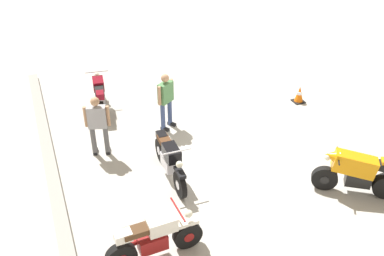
{
  "coord_description": "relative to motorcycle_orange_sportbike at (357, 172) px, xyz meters",
  "views": [
    {
      "loc": [
        -8.0,
        4.49,
        6.66
      ],
      "look_at": [
        0.76,
        1.03,
        0.75
      ],
      "focal_mm": 40.63,
      "sensor_mm": 36.0,
      "label": 1
    }
  ],
  "objects": [
    {
      "name": "ground_plane",
      "position": [
        2.12,
        1.85,
        -0.59
      ],
      "size": [
        40.0,
        40.0,
        0.0
      ],
      "primitive_type": "plane",
      "color": "#ADAAA3"
    },
    {
      "name": "curb_edge",
      "position": [
        2.12,
        6.45,
        -0.52
      ],
      "size": [
        14.0,
        0.3,
        0.15
      ],
      "primitive_type": "cube",
      "color": "gray",
      "rests_on": "ground"
    },
    {
      "name": "motorcycle_black_cruiser",
      "position": [
        2.1,
        3.76,
        -0.07
      ],
      "size": [
        2.09,
        0.7,
        1.09
      ],
      "rotation": [
        0.0,
        0.0,
        3.13
      ],
      "color": "black",
      "rests_on": "ground"
    },
    {
      "name": "motorcycle_cream_vintage",
      "position": [
        -0.15,
        4.85,
        -0.11
      ],
      "size": [
        0.7,
        1.95,
        1.07
      ],
      "rotation": [
        0.0,
        0.0,
        4.75
      ],
      "color": "black",
      "rests_on": "ground"
    },
    {
      "name": "person_in_green_shirt",
      "position": [
        4.32,
        3.09,
        0.36
      ],
      "size": [
        0.5,
        0.58,
        1.67
      ],
      "rotation": [
        0.0,
        0.0,
        3.75
      ],
      "color": "#384772",
      "rests_on": "ground"
    },
    {
      "name": "person_in_gray_shirt",
      "position": [
        3.68,
        5.12,
        0.36
      ],
      "size": [
        0.42,
        0.65,
        1.68
      ],
      "rotation": [
        0.0,
        0.0,
        5.98
      ],
      "color": "#59595B",
      "rests_on": "ground"
    },
    {
      "name": "motorcycle_orange_sportbike",
      "position": [
        0.0,
        0.0,
        0.0
      ],
      "size": [
        1.25,
        1.72,
        1.14
      ],
      "rotation": [
        0.0,
        0.0,
        0.98
      ],
      "color": "black",
      "rests_on": "ground"
    },
    {
      "name": "motorcycle_maroon_cruiser",
      "position": [
        6.0,
        4.66,
        -0.07
      ],
      "size": [
        2.09,
        0.73,
        1.09
      ],
      "rotation": [
        0.0,
        0.0,
        6.15
      ],
      "color": "black",
      "rests_on": "ground"
    },
    {
      "name": "traffic_cone",
      "position": [
        4.22,
        -1.31,
        -0.33
      ],
      "size": [
        0.36,
        0.36,
        0.53
      ],
      "color": "black",
      "rests_on": "ground"
    }
  ]
}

